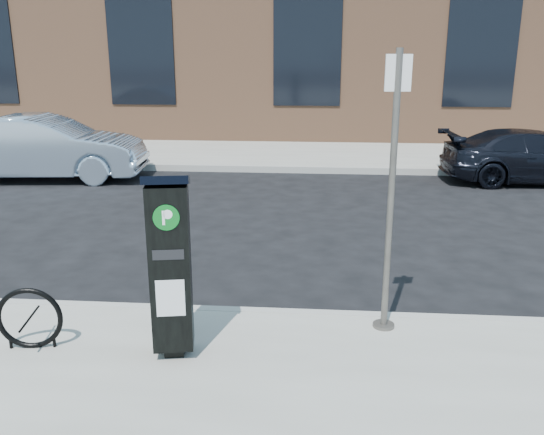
# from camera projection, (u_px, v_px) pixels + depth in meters

# --- Properties ---
(ground) EXTENTS (120.00, 120.00, 0.00)m
(ground) POSITION_uv_depth(u_px,v_px,m) (278.00, 323.00, 6.22)
(ground) COLOR black
(ground) RESTS_ON ground
(sidewalk_far) EXTENTS (60.00, 12.00, 0.15)m
(sidewalk_far) POSITION_uv_depth(u_px,v_px,m) (307.00, 135.00, 19.60)
(sidewalk_far) COLOR gray
(sidewalk_far) RESTS_ON ground
(curb_near) EXTENTS (60.00, 0.12, 0.16)m
(curb_near) POSITION_uv_depth(u_px,v_px,m) (278.00, 317.00, 6.18)
(curb_near) COLOR #9E9B93
(curb_near) RESTS_ON ground
(curb_far) EXTENTS (60.00, 0.12, 0.16)m
(curb_far) POSITION_uv_depth(u_px,v_px,m) (302.00, 170.00, 13.88)
(curb_far) COLOR #9E9B93
(curb_far) RESTS_ON ground
(building) EXTENTS (28.00, 10.05, 8.25)m
(building) POSITION_uv_depth(u_px,v_px,m) (311.00, 14.00, 21.34)
(building) COLOR #926042
(building) RESTS_ON ground
(parking_kiosk) EXTENTS (0.44, 0.41, 1.70)m
(parking_kiosk) POSITION_uv_depth(u_px,v_px,m) (170.00, 265.00, 5.05)
(parking_kiosk) COLOR black
(parking_kiosk) RESTS_ON sidewalk_near
(sign_pole) EXTENTS (0.24, 0.22, 2.70)m
(sign_pole) POSITION_uv_depth(u_px,v_px,m) (391.00, 198.00, 5.43)
(sign_pole) COLOR #5A554F
(sign_pole) RESTS_ON sidewalk_near
(bike_rack) EXTENTS (0.61, 0.14, 0.61)m
(bike_rack) POSITION_uv_depth(u_px,v_px,m) (30.00, 319.00, 5.31)
(bike_rack) COLOR black
(bike_rack) RESTS_ON sidewalk_near
(car_silver) EXTENTS (4.55, 1.97, 1.46)m
(car_silver) POSITION_uv_depth(u_px,v_px,m) (45.00, 148.00, 13.00)
(car_silver) COLOR #9CB1C6
(car_silver) RESTS_ON ground
(car_dark) EXTENTS (4.10, 1.82, 1.17)m
(car_dark) POSITION_uv_depth(u_px,v_px,m) (535.00, 157.00, 12.74)
(car_dark) COLOR black
(car_dark) RESTS_ON ground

